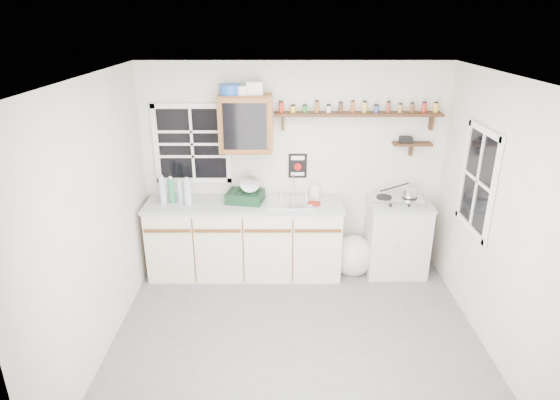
{
  "coord_description": "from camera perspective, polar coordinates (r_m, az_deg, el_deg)",
  "views": [
    {
      "loc": [
        -0.17,
        -3.79,
        2.96
      ],
      "look_at": [
        -0.16,
        0.55,
        1.25
      ],
      "focal_mm": 30.0,
      "sensor_mm": 36.0,
      "label": 1
    }
  ],
  "objects": [
    {
      "name": "right_cabinet",
      "position": [
        5.86,
        13.98,
        -4.41
      ],
      "size": [
        0.73,
        0.57,
        0.91
      ],
      "color": "#B9B9B2",
      "rests_on": "floor"
    },
    {
      "name": "secondary_shelf",
      "position": [
        5.69,
        15.58,
        6.7
      ],
      "size": [
        0.45,
        0.16,
        0.24
      ],
      "color": "black",
      "rests_on": "wall_back"
    },
    {
      "name": "warning_sign",
      "position": [
        5.63,
        2.17,
        4.19
      ],
      "size": [
        0.22,
        0.02,
        0.3
      ],
      "color": "black",
      "rests_on": "wall_back"
    },
    {
      "name": "saucepan",
      "position": [
        5.65,
        15.47,
        0.85
      ],
      "size": [
        0.4,
        0.24,
        0.18
      ],
      "rotation": [
        0.0,
        0.0,
        -0.42
      ],
      "color": "silver",
      "rests_on": "hotplate"
    },
    {
      "name": "main_cabinet",
      "position": [
        5.68,
        -4.28,
        -4.61
      ],
      "size": [
        2.31,
        0.63,
        0.92
      ],
      "color": "beige",
      "rests_on": "floor"
    },
    {
      "name": "soap_bottle",
      "position": [
        5.63,
        4.16,
        1.38
      ],
      "size": [
        0.12,
        0.12,
        0.21
      ],
      "primitive_type": "imported",
      "rotation": [
        0.0,
        0.0,
        0.27
      ],
      "color": "white",
      "rests_on": "main_cabinet"
    },
    {
      "name": "dish_rack",
      "position": [
        5.49,
        -4.11,
        0.78
      ],
      "size": [
        0.47,
        0.38,
        0.31
      ],
      "rotation": [
        0.0,
        0.0,
        -0.19
      ],
      "color": "black",
      "rests_on": "main_cabinet"
    },
    {
      "name": "spice_shelf",
      "position": [
        5.47,
        9.47,
        10.43
      ],
      "size": [
        1.91,
        0.18,
        0.35
      ],
      "color": "black",
      "rests_on": "wall_back"
    },
    {
      "name": "water_bottles",
      "position": [
        5.55,
        -12.5,
        1.07
      ],
      "size": [
        0.37,
        0.16,
        0.34
      ],
      "color": "#ADC3CB",
      "rests_on": "main_cabinet"
    },
    {
      "name": "window_back",
      "position": [
        5.65,
        -10.66,
        6.72
      ],
      "size": [
        0.93,
        0.03,
        0.98
      ],
      "color": "black",
      "rests_on": "wall_back"
    },
    {
      "name": "trash_bag",
      "position": [
        5.83,
        8.89,
        -6.71
      ],
      "size": [
        0.46,
        0.41,
        0.52
      ],
      "color": "silver",
      "rests_on": "floor"
    },
    {
      "name": "window_right",
      "position": [
        4.99,
        23.0,
        2.17
      ],
      "size": [
        0.03,
        0.78,
        1.08
      ],
      "color": "black",
      "rests_on": "wall_back"
    },
    {
      "name": "hotplate",
      "position": [
        5.64,
        14.01,
        0.0
      ],
      "size": [
        0.61,
        0.36,
        0.09
      ],
      "rotation": [
        0.0,
        0.0,
        -0.08
      ],
      "color": "silver",
      "rests_on": "right_cabinet"
    },
    {
      "name": "rag",
      "position": [
        5.44,
        4.13,
        -0.43
      ],
      "size": [
        0.17,
        0.15,
        0.02
      ],
      "primitive_type": "cube",
      "rotation": [
        0.0,
        0.0,
        -0.23
      ],
      "color": "maroon",
      "rests_on": "main_cabinet"
    },
    {
      "name": "upper_cabinet",
      "position": [
        5.37,
        -4.2,
        9.28
      ],
      "size": [
        0.6,
        0.32,
        0.65
      ],
      "color": "brown",
      "rests_on": "wall_back"
    },
    {
      "name": "upper_cabinet_clutter",
      "position": [
        5.3,
        -4.94,
        13.33
      ],
      "size": [
        0.49,
        0.24,
        0.14
      ],
      "color": "#1A47A9",
      "rests_on": "upper_cabinet"
    },
    {
      "name": "sink",
      "position": [
        5.48,
        1.2,
        -0.18
      ],
      "size": [
        0.52,
        0.44,
        0.29
      ],
      "color": "silver",
      "rests_on": "main_cabinet"
    },
    {
      "name": "room",
      "position": [
        4.16,
        2.26,
        -2.75
      ],
      "size": [
        3.64,
        3.24,
        2.54
      ],
      "color": "#555558",
      "rests_on": "ground"
    }
  ]
}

